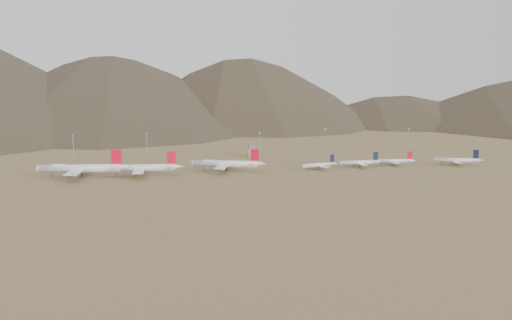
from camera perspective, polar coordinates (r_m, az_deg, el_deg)
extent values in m
plane|color=#94774C|center=(452.46, -1.17, -1.67)|extent=(3000.00, 3000.00, 0.00)
cylinder|color=silver|center=(466.34, -17.20, -0.80)|extent=(61.69, 13.53, 6.34)
sphere|color=silver|center=(473.82, -20.82, -0.83)|extent=(6.22, 6.22, 6.22)
cone|color=silver|center=(460.20, -13.01, -0.71)|extent=(11.64, 6.97, 5.71)
cube|color=silver|center=(466.74, -17.34, -0.92)|extent=(16.38, 57.02, 0.79)
cube|color=silver|center=(460.89, -13.62, -0.69)|extent=(8.00, 21.88, 0.38)
cube|color=red|center=(459.99, -13.80, 0.31)|extent=(7.99, 1.51, 11.25)
cylinder|color=black|center=(472.15, -19.72, -1.46)|extent=(0.41, 0.41, 4.30)
cylinder|color=black|center=(468.40, -16.98, -1.42)|extent=(0.51, 0.51, 4.30)
cylinder|color=black|center=(465.34, -17.06, -1.48)|extent=(0.51, 0.51, 4.30)
ellipsoid|color=silver|center=(469.75, -19.11, -0.61)|extent=(20.06, 7.04, 3.81)
cylinder|color=slate|center=(477.84, -17.05, -0.91)|extent=(6.43, 3.56, 2.85)
cylinder|color=slate|center=(456.11, -17.63, -1.33)|extent=(6.43, 3.56, 2.85)
cylinder|color=slate|center=(487.64, -16.80, -0.73)|extent=(6.43, 3.56, 2.85)
cylinder|color=slate|center=(446.36, -17.91, -1.53)|extent=(6.43, 3.56, 2.85)
cylinder|color=silver|center=(463.86, -11.49, -0.78)|extent=(53.81, 7.90, 5.54)
sphere|color=silver|center=(465.74, -14.79, -0.84)|extent=(5.43, 5.43, 5.43)
cone|color=silver|center=(463.53, -7.78, -0.65)|extent=(9.86, 5.41, 4.99)
cube|color=silver|center=(464.02, -11.62, -0.88)|extent=(10.74, 49.48, 0.69)
cube|color=silver|center=(463.43, -8.31, -0.64)|extent=(5.64, 18.87, 0.33)
cube|color=red|center=(462.45, -8.46, 0.23)|extent=(6.99, 0.81, 9.83)
cylinder|color=black|center=(465.71, -13.78, -1.39)|extent=(0.36, 0.36, 3.75)
cylinder|color=black|center=(465.88, -11.34, -1.31)|extent=(0.45, 0.45, 3.75)
cylinder|color=black|center=(463.14, -11.35, -1.37)|extent=(0.45, 0.45, 3.75)
ellipsoid|color=silver|center=(464.43, -13.21, -0.63)|extent=(17.32, 4.91, 3.32)
cylinder|color=slate|center=(473.94, -11.57, -0.87)|extent=(5.47, 2.73, 2.49)
cylinder|color=slate|center=(454.52, -11.67, -1.23)|extent=(5.47, 2.73, 2.49)
cylinder|color=slate|center=(482.69, -11.53, -0.72)|extent=(5.47, 2.73, 2.49)
cylinder|color=slate|center=(445.78, -11.71, -1.41)|extent=(5.47, 2.73, 2.49)
cylinder|color=silver|center=(478.46, -3.08, -0.37)|extent=(52.92, 21.87, 5.56)
sphere|color=silver|center=(483.50, -6.23, -0.32)|extent=(5.45, 5.45, 5.45)
cone|color=silver|center=(474.51, 0.52, -0.38)|extent=(10.76, 7.75, 5.01)
cube|color=silver|center=(478.75, -3.20, -0.47)|extent=(23.39, 49.59, 0.70)
cube|color=silver|center=(474.93, 0.00, -0.36)|extent=(10.38, 19.33, 0.33)
cube|color=red|center=(474.10, -0.13, 0.50)|extent=(6.81, 2.63, 9.87)
cylinder|color=black|center=(482.51, -5.28, -0.89)|extent=(0.36, 0.36, 3.77)
cylinder|color=black|center=(480.32, -2.92, -0.90)|extent=(0.45, 0.45, 3.77)
cylinder|color=black|center=(477.61, -2.97, -0.95)|extent=(0.45, 0.45, 3.77)
ellipsoid|color=silver|center=(480.69, -4.73, -0.17)|extent=(17.67, 9.27, 3.34)
cylinder|color=slate|center=(488.59, -3.01, -0.47)|extent=(5.89, 4.04, 2.50)
cylinder|color=slate|center=(469.32, -3.40, -0.81)|extent=(5.89, 4.04, 2.50)
cylinder|color=slate|center=(497.27, -2.85, -0.32)|extent=(5.89, 4.04, 2.50)
cylinder|color=slate|center=(460.66, -3.58, -0.97)|extent=(5.89, 4.04, 2.50)
cylinder|color=silver|center=(491.35, 6.28, -0.50)|extent=(30.53, 12.44, 3.36)
sphere|color=silver|center=(482.63, 4.79, -0.63)|extent=(3.29, 3.29, 3.29)
cone|color=silver|center=(501.47, 7.90, -0.33)|extent=(6.22, 4.55, 3.02)
cube|color=silver|center=(491.07, 6.23, -0.56)|extent=(12.64, 26.79, 0.42)
cube|color=silver|center=(499.98, 7.67, -0.34)|extent=(5.67, 10.45, 0.20)
cube|color=#101932|center=(498.99, 7.63, 0.18)|extent=(3.93, 1.49, 6.63)
cylinder|color=black|center=(485.63, 5.24, -0.92)|extent=(0.35, 0.35, 2.30)
cylinder|color=black|center=(492.79, 6.28, -0.81)|extent=(0.44, 0.44, 2.30)
cylinder|color=black|center=(491.44, 6.40, -0.83)|extent=(0.44, 0.44, 2.30)
cylinder|color=slate|center=(497.20, 5.73, -0.55)|extent=(3.40, 2.37, 1.51)
cylinder|color=slate|center=(485.22, 6.73, -0.77)|extent=(3.40, 2.37, 1.51)
cylinder|color=silver|center=(509.75, 10.28, -0.24)|extent=(33.83, 4.29, 3.67)
sphere|color=silver|center=(503.41, 8.51, -0.30)|extent=(3.59, 3.59, 3.59)
cone|color=silver|center=(517.38, 12.20, -0.15)|extent=(6.14, 3.41, 3.30)
cube|color=silver|center=(509.56, 10.20, -0.31)|extent=(5.94, 29.04, 0.46)
cube|color=silver|center=(516.24, 11.93, -0.14)|extent=(3.24, 11.05, 0.22)
cube|color=#101932|center=(515.30, 11.88, 0.41)|extent=(4.40, 0.41, 7.24)
cylinder|color=black|center=(505.69, 9.04, -0.63)|extent=(0.39, 0.39, 2.51)
cylinder|color=black|center=(511.28, 10.30, -0.57)|extent=(0.48, 0.48, 2.51)
cylinder|color=black|center=(509.61, 10.38, -0.60)|extent=(0.48, 0.48, 2.51)
cylinder|color=slate|center=(517.08, 9.85, -0.28)|extent=(3.41, 1.71, 1.65)
cylinder|color=slate|center=(502.32, 10.56, -0.53)|extent=(3.41, 1.71, 1.65)
cylinder|color=silver|center=(527.79, 13.57, -0.09)|extent=(32.24, 8.97, 3.49)
sphere|color=silver|center=(523.77, 11.88, -0.10)|extent=(3.42, 3.42, 3.42)
cone|color=silver|center=(532.81, 15.44, -0.05)|extent=(6.24, 4.09, 3.14)
cube|color=silver|center=(527.69, 13.50, -0.15)|extent=(9.80, 28.00, 0.44)
cube|color=silver|center=(532.04, 15.17, -0.04)|extent=(4.65, 10.80, 0.21)
cube|color=red|center=(531.25, 15.12, 0.47)|extent=(4.17, 1.03, 6.88)
cylinder|color=black|center=(525.32, 12.38, -0.41)|extent=(0.37, 0.37, 2.39)
cylinder|color=black|center=(529.19, 13.60, -0.39)|extent=(0.46, 0.46, 2.39)
cylinder|color=black|center=(527.53, 13.65, -0.42)|extent=(0.46, 0.46, 2.39)
cylinder|color=slate|center=(535.18, 13.28, -0.12)|extent=(3.43, 2.10, 1.57)
cylinder|color=slate|center=(520.45, 13.72, -0.35)|extent=(3.43, 2.10, 1.57)
cylinder|color=silver|center=(544.72, 19.39, -0.02)|extent=(35.64, 15.86, 3.95)
sphere|color=silver|center=(541.32, 17.51, 0.02)|extent=(3.87, 3.87, 3.87)
cone|color=silver|center=(549.19, 21.48, -0.02)|extent=(7.36, 5.54, 3.56)
cube|color=silver|center=(544.65, 19.32, -0.08)|extent=(15.89, 31.36, 0.49)
cube|color=silver|center=(548.49, 21.18, -0.01)|extent=(7.04, 12.27, 0.24)
cube|color=#101932|center=(547.67, 21.14, 0.56)|extent=(4.58, 1.91, 7.80)
cylinder|color=black|center=(542.71, 18.06, -0.34)|extent=(0.42, 0.42, 2.70)
cylinder|color=black|center=(546.26, 19.43, -0.35)|extent=(0.52, 0.52, 2.70)
cylinder|color=black|center=(544.34, 19.47, -0.38)|extent=(0.52, 0.52, 2.70)
cylinder|color=slate|center=(553.26, 19.13, -0.06)|extent=(4.03, 2.89, 1.78)
cylinder|color=slate|center=(536.30, 19.50, -0.31)|extent=(4.03, 2.89, 1.78)
cube|color=#9B8769|center=(574.19, -0.43, 0.73)|extent=(8.00, 8.00, 8.00)
cube|color=slate|center=(573.49, -0.43, 1.32)|extent=(6.00, 6.00, 4.00)
cylinder|color=gray|center=(572.41, -17.80, 1.19)|extent=(0.50, 0.50, 25.00)
cube|color=gray|center=(571.19, -17.85, 2.47)|extent=(2.00, 0.60, 0.80)
cylinder|color=gray|center=(567.68, -10.87, 1.37)|extent=(0.50, 0.50, 25.00)
cube|color=gray|center=(566.45, -10.90, 2.66)|extent=(2.00, 0.60, 0.80)
cylinder|color=gray|center=(561.43, 0.34, 1.44)|extent=(0.50, 0.50, 25.00)
cube|color=gray|center=(560.18, 0.34, 2.74)|extent=(2.00, 0.60, 0.80)
cylinder|color=gray|center=(614.53, 6.91, 1.92)|extent=(0.50, 0.50, 25.00)
cube|color=gray|center=(613.39, 6.93, 3.11)|extent=(2.00, 0.60, 0.80)
cylinder|color=gray|center=(630.56, 15.00, 1.86)|extent=(0.50, 0.50, 25.00)
cube|color=gray|center=(629.46, 15.04, 3.02)|extent=(2.00, 0.60, 0.80)
ellipsoid|color=brown|center=(426.45, -7.35, -2.25)|extent=(0.97, 0.97, 0.77)
ellipsoid|color=brown|center=(407.49, -5.07, -2.69)|extent=(0.86, 0.86, 0.65)
ellipsoid|color=brown|center=(447.09, 1.20, -1.75)|extent=(0.63, 0.63, 0.44)
ellipsoid|color=brown|center=(365.50, -20.82, -4.39)|extent=(0.58, 0.58, 0.40)
ellipsoid|color=brown|center=(473.37, 15.56, -1.51)|extent=(0.59, 0.59, 0.33)
ellipsoid|color=brown|center=(319.30, 5.27, -5.60)|extent=(1.07, 1.07, 0.55)
ellipsoid|color=brown|center=(352.22, -13.51, -4.52)|extent=(0.87, 0.87, 0.66)
ellipsoid|color=brown|center=(384.97, 19.86, -3.74)|extent=(0.64, 0.64, 0.53)
ellipsoid|color=brown|center=(349.39, -21.42, -4.94)|extent=(0.86, 0.86, 0.67)
ellipsoid|color=brown|center=(472.02, 18.68, -1.64)|extent=(0.83, 0.83, 0.67)
ellipsoid|color=brown|center=(486.02, 20.10, -1.46)|extent=(0.56, 0.56, 0.41)
ellipsoid|color=brown|center=(399.65, -9.14, -2.98)|extent=(0.55, 0.55, 0.46)
ellipsoid|color=brown|center=(309.83, -10.57, -6.11)|extent=(1.00, 1.00, 0.58)
ellipsoid|color=brown|center=(485.65, 15.60, -1.26)|extent=(1.03, 1.03, 0.85)
ellipsoid|color=brown|center=(312.23, 3.76, -5.89)|extent=(0.84, 0.84, 0.53)
ellipsoid|color=brown|center=(447.29, -23.70, -2.39)|extent=(0.78, 0.78, 0.55)
ellipsoid|color=brown|center=(504.28, 23.93, -1.33)|extent=(0.66, 0.66, 0.56)
ellipsoid|color=brown|center=(386.58, 17.24, -3.58)|extent=(0.78, 0.78, 0.53)
ellipsoid|color=brown|center=(449.36, -4.49, -1.73)|extent=(0.80, 0.80, 0.41)
ellipsoid|color=brown|center=(279.63, -8.99, -7.57)|extent=(0.76, 0.76, 0.67)
ellipsoid|color=brown|center=(315.29, -13.20, -5.95)|extent=(0.74, 0.74, 0.48)
ellipsoid|color=brown|center=(449.24, 14.38, -1.92)|extent=(1.00, 1.00, 0.89)
ellipsoid|color=brown|center=(432.20, 0.50, -2.06)|extent=(0.81, 0.81, 0.72)
ellipsoid|color=brown|center=(329.20, -19.42, -5.61)|extent=(0.70, 0.70, 0.50)
ellipsoid|color=brown|center=(405.55, -16.59, -3.04)|extent=(1.00, 1.00, 0.53)
ellipsoid|color=brown|center=(430.11, 17.79, -2.48)|extent=(0.95, 0.95, 0.74)
ellipsoid|color=brown|center=(332.84, 12.06, -5.21)|extent=(0.74, 0.74, 0.40)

